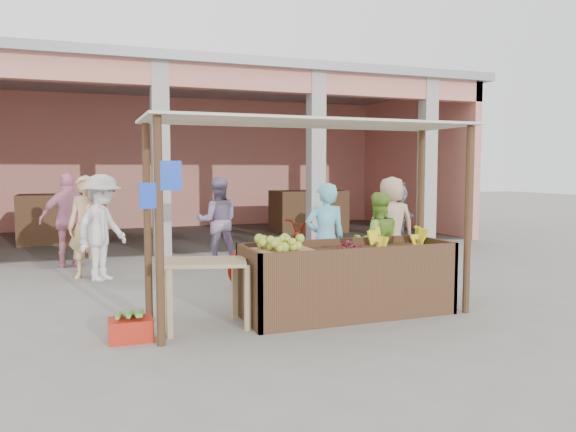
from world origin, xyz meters
name	(u,v)px	position (x,y,z in m)	size (l,w,h in m)	color
ground	(310,318)	(0.00, 0.00, 0.00)	(60.00, 60.00, 0.00)	slate
market_building	(183,136)	(0.05, 8.93, 2.70)	(14.40, 6.40, 4.20)	tan
fruit_stall	(347,283)	(0.50, 0.00, 0.40)	(2.60, 0.95, 0.80)	#4F341F
stall_awning	(307,156)	(-0.01, 0.06, 1.98)	(4.09, 1.35, 2.39)	#4F341F
banana_heap	(398,240)	(1.25, 0.04, 0.89)	(1.03, 0.56, 0.19)	yellow
melon_tray	(283,247)	(-0.35, -0.01, 0.89)	(0.72, 0.62, 0.19)	#AB7C58
berry_heap	(348,246)	(0.49, -0.02, 0.87)	(0.42, 0.34, 0.13)	maroon
side_table	(204,272)	(-1.30, 0.04, 0.64)	(1.10, 0.87, 0.78)	tan
papaya_pile	(204,252)	(-1.30, 0.04, 0.87)	(0.65, 0.37, 0.18)	#4B8A2D
red_crate	(131,330)	(-2.13, -0.17, 0.12)	(0.46, 0.33, 0.24)	red
plantain_bundle	(130,315)	(-2.13, -0.17, 0.27)	(0.37, 0.26, 0.07)	#508A32
produce_sacks	(342,236)	(2.97, 5.22, 0.29)	(0.76, 0.47, 0.58)	maroon
vendor_blue	(325,236)	(0.66, 1.03, 0.86)	(0.65, 0.48, 1.73)	#6DCFEE
vendor_green	(377,240)	(1.46, 0.95, 0.78)	(0.75, 0.43, 1.56)	#81BC37
motorcycle	(275,251)	(0.30, 2.17, 0.51)	(1.95, 0.67, 1.02)	maroon
shopper_a	(102,224)	(-2.27, 3.30, 0.93)	(1.20, 0.60, 1.87)	white
shopper_b	(69,217)	(-2.79, 4.86, 0.94)	(1.10, 0.58, 1.87)	pink
shopper_c	(391,219)	(2.51, 2.33, 0.93)	(0.90, 0.58, 1.86)	tan
shopper_d	(397,214)	(3.90, 4.41, 0.82)	(1.52, 0.63, 1.65)	#50505E
shopper_e	(86,225)	(-2.50, 3.61, 0.89)	(0.66, 0.50, 1.78)	#EAB87E
shopper_f	(218,217)	(-0.16, 4.16, 0.91)	(0.88, 0.51, 1.81)	gray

